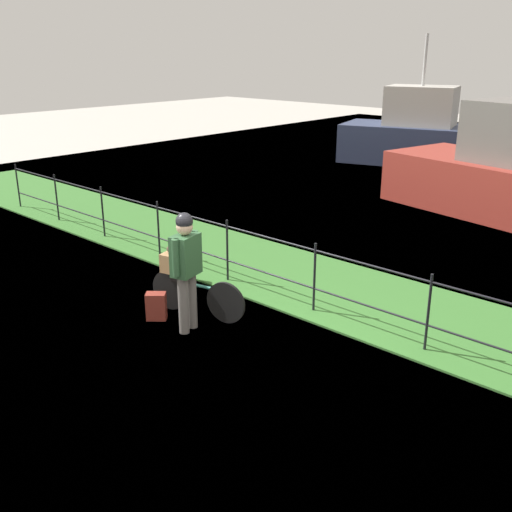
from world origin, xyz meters
TOP-DOWN VIEW (x-y plane):
  - ground_plane at (0.00, 0.00)m, footprint 60.00×60.00m
  - grass_strip at (0.00, 2.89)m, footprint 27.00×2.40m
  - iron_fence at (0.00, 2.02)m, footprint 18.04×0.04m
  - bicycle_main at (-1.19, 0.78)m, footprint 1.55×0.42m
  - wooden_crate at (-1.53, 0.69)m, footprint 0.43×0.35m
  - terrier_dog at (-1.50, 0.70)m, footprint 0.32×0.20m
  - cyclist_person at (-0.92, 0.38)m, footprint 0.35×0.53m
  - backpack_on_paving at (-1.52, 0.30)m, footprint 0.33×0.32m
  - mooring_bollard at (-2.28, 1.52)m, footprint 0.20×0.20m
  - moored_boat_far at (-4.75, 13.94)m, footprint 5.37×3.43m

SIDE VIEW (x-z plane):
  - ground_plane at x=0.00m, z-range 0.00..0.00m
  - grass_strip at x=0.00m, z-range 0.00..0.03m
  - backpack_on_paving at x=-1.52m, z-range 0.00..0.40m
  - mooring_bollard at x=-2.28m, z-range 0.00..0.42m
  - bicycle_main at x=-1.19m, z-range 0.02..0.63m
  - iron_fence at x=0.00m, z-range 0.09..1.16m
  - wooden_crate at x=-1.53m, z-range 0.61..0.89m
  - moored_boat_far at x=-4.75m, z-range -1.13..2.99m
  - terrier_dog at x=-1.50m, z-range 0.88..1.06m
  - cyclist_person at x=-0.92m, z-range 0.16..1.84m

